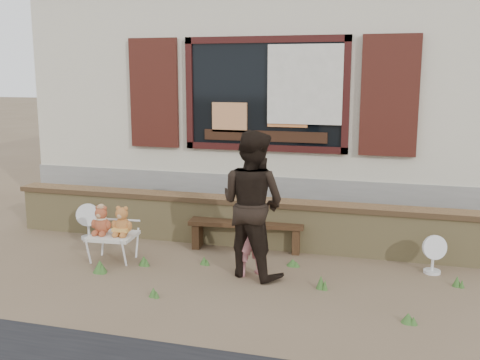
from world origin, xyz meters
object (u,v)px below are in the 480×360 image
(folding_chair, at_px, (113,237))
(teddy_bear_right, at_px, (122,220))
(bench, at_px, (246,229))
(teddy_bear_left, at_px, (102,220))
(child, at_px, (250,231))
(adult, at_px, (252,204))

(folding_chair, distance_m, teddy_bear_right, 0.26)
(bench, bearing_deg, teddy_bear_left, -156.93)
(child, distance_m, adult, 0.32)
(teddy_bear_left, distance_m, teddy_bear_right, 0.28)
(bench, height_order, teddy_bear_right, teddy_bear_right)
(folding_chair, xyz_separation_m, teddy_bear_right, (0.14, 0.01, 0.22))
(bench, bearing_deg, teddy_bear_right, -152.96)
(adult, bearing_deg, teddy_bear_right, 20.84)
(child, xyz_separation_m, adult, (0.02, 0.03, 0.32))
(folding_chair, bearing_deg, teddy_bear_left, -180.00)
(teddy_bear_left, relative_size, child, 0.34)
(bench, distance_m, child, 1.02)
(folding_chair, distance_m, child, 1.83)
(folding_chair, xyz_separation_m, teddy_bear_left, (-0.14, -0.01, 0.22))
(teddy_bear_right, height_order, child, child)
(child, bearing_deg, folding_chair, -40.35)
(folding_chair, height_order, teddy_bear_right, teddy_bear_right)
(folding_chair, height_order, adult, adult)
(teddy_bear_right, bearing_deg, bench, 27.97)
(teddy_bear_left, distance_m, adult, 2.01)
(folding_chair, bearing_deg, child, -5.91)
(folding_chair, distance_m, teddy_bear_left, 0.26)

